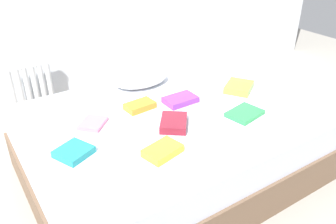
# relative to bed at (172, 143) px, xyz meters

# --- Properties ---
(ground_plane) EXTENTS (8.00, 8.00, 0.00)m
(ground_plane) POSITION_rel_bed_xyz_m (0.00, 0.00, -0.25)
(ground_plane) COLOR #9E998E
(bed) EXTENTS (2.00, 1.50, 0.50)m
(bed) POSITION_rel_bed_xyz_m (0.00, 0.00, 0.00)
(bed) COLOR brown
(bed) RESTS_ON ground
(radiator) EXTENTS (0.36, 0.04, 0.48)m
(radiator) POSITION_rel_bed_xyz_m (-0.66, 1.20, 0.13)
(radiator) COLOR white
(radiator) RESTS_ON ground
(pillow) EXTENTS (0.45, 0.32, 0.10)m
(pillow) POSITION_rel_bed_xyz_m (0.05, 0.53, 0.30)
(pillow) COLOR white
(pillow) RESTS_ON bed
(textbook_purple) EXTENTS (0.24, 0.16, 0.04)m
(textbook_purple) POSITION_rel_bed_xyz_m (0.13, 0.09, 0.27)
(textbook_purple) COLOR purple
(textbook_purple) RESTS_ON bed
(textbook_pink) EXTENTS (0.23, 0.23, 0.02)m
(textbook_pink) POSITION_rel_bed_xyz_m (-0.52, 0.14, 0.27)
(textbook_pink) COLOR pink
(textbook_pink) RESTS_ON bed
(textbook_yellow) EXTENTS (0.24, 0.19, 0.05)m
(textbook_yellow) POSITION_rel_bed_xyz_m (-0.31, -0.37, 0.28)
(textbook_yellow) COLOR yellow
(textbook_yellow) RESTS_ON bed
(textbook_lime) EXTENTS (0.30, 0.29, 0.05)m
(textbook_lime) POSITION_rel_bed_xyz_m (0.64, 0.01, 0.28)
(textbook_lime) COLOR #8CC638
(textbook_lime) RESTS_ON bed
(textbook_white) EXTENTS (0.24, 0.23, 0.03)m
(textbook_white) POSITION_rel_bed_xyz_m (-0.04, -0.47, 0.27)
(textbook_white) COLOR white
(textbook_white) RESTS_ON bed
(textbook_teal) EXTENTS (0.23, 0.23, 0.04)m
(textbook_teal) POSITION_rel_bed_xyz_m (-0.74, -0.10, 0.27)
(textbook_teal) COLOR teal
(textbook_teal) RESTS_ON bed
(textbook_maroon) EXTENTS (0.27, 0.28, 0.05)m
(textbook_maroon) POSITION_rel_bed_xyz_m (-0.09, -0.16, 0.28)
(textbook_maroon) COLOR maroon
(textbook_maroon) RESTS_ON bed
(textbook_green) EXTENTS (0.26, 0.21, 0.03)m
(textbook_green) POSITION_rel_bed_xyz_m (0.39, -0.30, 0.27)
(textbook_green) COLOR green
(textbook_green) RESTS_ON bed
(textbook_orange) EXTENTS (0.21, 0.14, 0.05)m
(textbook_orange) POSITION_rel_bed_xyz_m (-0.16, 0.17, 0.28)
(textbook_orange) COLOR orange
(textbook_orange) RESTS_ON bed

